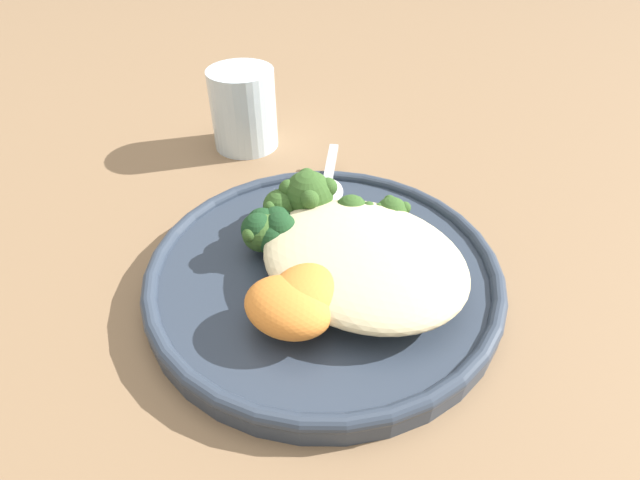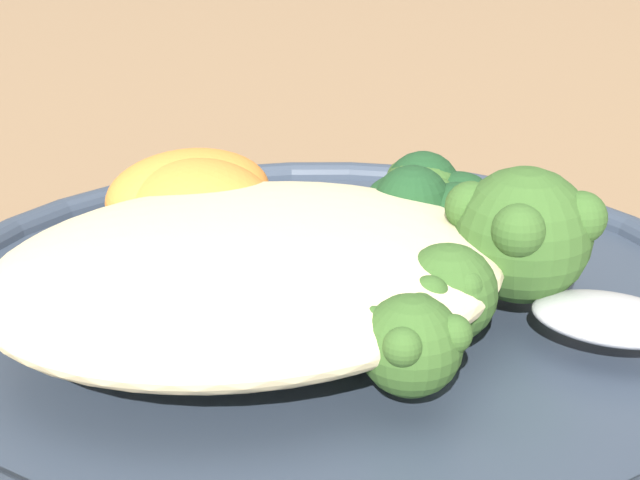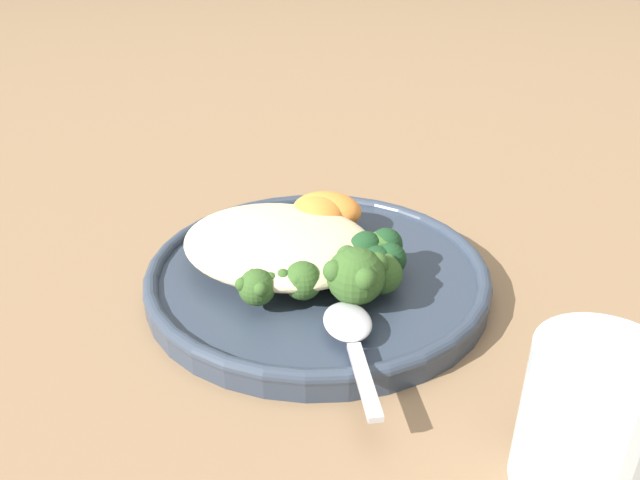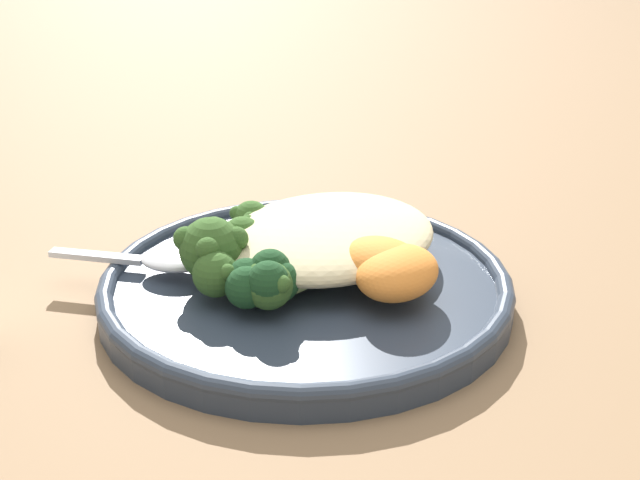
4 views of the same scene
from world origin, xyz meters
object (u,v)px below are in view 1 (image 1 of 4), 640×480
object	(u,v)px
plate	(324,272)
sweet_potato_chunk_1	(288,307)
kale_tuft	(271,228)
broccoli_stalk_0	(375,228)
water_glass	(244,109)
quinoa_mound	(363,259)
broccoli_stalk_4	(273,240)
broccoli_stalk_2	(310,205)
broccoli_stalk_3	(293,225)
sweet_potato_chunk_0	(305,295)
broccoli_stalk_1	(345,231)
spoon	(326,187)

from	to	relation	value
plate	sweet_potato_chunk_1	world-z (taller)	sweet_potato_chunk_1
sweet_potato_chunk_1	kale_tuft	world-z (taller)	kale_tuft
broccoli_stalk_0	water_glass	size ratio (longest dim) A/B	1.23
quinoa_mound	broccoli_stalk_4	xyz separation A→B (m)	(0.07, 0.03, -0.00)
broccoli_stalk_2	broccoli_stalk_3	size ratio (longest dim) A/B	0.96
sweet_potato_chunk_0	broccoli_stalk_2	bearing A→B (deg)	-51.10
broccoli_stalk_3	sweet_potato_chunk_1	distance (m)	0.09
broccoli_stalk_1	water_glass	size ratio (longest dim) A/B	1.20
broccoli_stalk_2	broccoli_stalk_3	xyz separation A→B (m)	(-0.00, 0.02, -0.01)
sweet_potato_chunk_0	kale_tuft	size ratio (longest dim) A/B	1.29
broccoli_stalk_4	sweet_potato_chunk_1	size ratio (longest dim) A/B	1.39
sweet_potato_chunk_0	water_glass	size ratio (longest dim) A/B	0.70
broccoli_stalk_0	water_glass	bearing A→B (deg)	75.58
broccoli_stalk_0	sweet_potato_chunk_0	xyz separation A→B (m)	(-0.01, 0.09, 0.00)
sweet_potato_chunk_1	water_glass	bearing A→B (deg)	-37.76
quinoa_mound	broccoli_stalk_3	bearing A→B (deg)	0.55
broccoli_stalk_0	water_glass	xyz separation A→B (m)	(0.22, -0.07, 0.01)
broccoli_stalk_0	broccoli_stalk_3	size ratio (longest dim) A/B	1.05
quinoa_mound	sweet_potato_chunk_1	world-z (taller)	same
broccoli_stalk_4	water_glass	size ratio (longest dim) A/B	0.99
broccoli_stalk_3	spoon	size ratio (longest dim) A/B	0.95
sweet_potato_chunk_1	sweet_potato_chunk_0	bearing A→B (deg)	-96.60
broccoli_stalk_1	spoon	xyz separation A→B (m)	(0.06, -0.05, -0.01)
broccoli_stalk_3	broccoli_stalk_2	bearing A→B (deg)	-65.30
broccoli_stalk_1	water_glass	bearing A→B (deg)	50.58
sweet_potato_chunk_1	spoon	size ratio (longest dim) A/B	0.58
broccoli_stalk_2	broccoli_stalk_4	bearing A→B (deg)	134.49
quinoa_mound	water_glass	bearing A→B (deg)	-24.30
broccoli_stalk_0	broccoli_stalk_2	size ratio (longest dim) A/B	1.09
broccoli_stalk_2	water_glass	xyz separation A→B (m)	(0.17, -0.09, 0.00)
sweet_potato_chunk_0	broccoli_stalk_4	bearing A→B (deg)	-26.70
broccoli_stalk_2	sweet_potato_chunk_0	distance (m)	0.10
broccoli_stalk_0	broccoli_stalk_2	distance (m)	0.06
broccoli_stalk_2	broccoli_stalk_4	xyz separation A→B (m)	(-0.00, 0.05, -0.01)
plate	broccoli_stalk_1	world-z (taller)	broccoli_stalk_1
broccoli_stalk_2	sweet_potato_chunk_1	world-z (taller)	broccoli_stalk_2
broccoli_stalk_0	broccoli_stalk_3	distance (m)	0.07
plate	broccoli_stalk_2	bearing A→B (deg)	-37.59
broccoli_stalk_1	sweet_potato_chunk_0	bearing A→B (deg)	-178.15
broccoli_stalk_0	broccoli_stalk_4	xyz separation A→B (m)	(0.05, 0.06, 0.00)
plate	quinoa_mound	size ratio (longest dim) A/B	1.75
broccoli_stalk_2	spoon	distance (m)	0.05
broccoli_stalk_1	sweet_potato_chunk_0	xyz separation A→B (m)	(-0.02, 0.07, 0.00)
plate	broccoli_stalk_1	size ratio (longest dim) A/B	2.66
water_glass	broccoli_stalk_0	bearing A→B (deg)	162.75
broccoli_stalk_1	kale_tuft	world-z (taller)	kale_tuft
broccoli_stalk_3	broccoli_stalk_4	distance (m)	0.03
broccoli_stalk_4	water_glass	distance (m)	0.22
broccoli_stalk_0	broccoli_stalk_2	bearing A→B (deg)	111.35
broccoli_stalk_2	spoon	xyz separation A→B (m)	(0.02, -0.05, -0.01)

